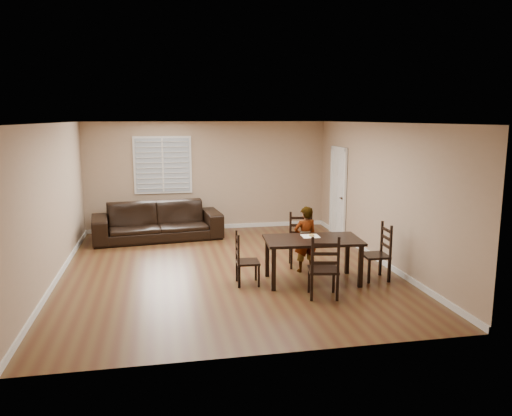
# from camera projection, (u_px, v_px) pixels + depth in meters

# --- Properties ---
(ground) EXTENTS (7.00, 7.00, 0.00)m
(ground) POSITION_uv_depth(u_px,v_px,m) (227.00, 269.00, 9.34)
(ground) COLOR brown
(ground) RESTS_ON ground
(room) EXTENTS (6.04, 7.04, 2.72)m
(room) POSITION_uv_depth(u_px,v_px,m) (227.00, 172.00, 9.19)
(room) COLOR tan
(room) RESTS_ON ground
(dining_table) EXTENTS (1.69, 1.03, 0.76)m
(dining_table) POSITION_uv_depth(u_px,v_px,m) (313.00, 244.00, 8.50)
(dining_table) COLOR black
(dining_table) RESTS_ON ground
(chair_near) EXTENTS (0.53, 0.51, 1.02)m
(chair_near) POSITION_uv_depth(u_px,v_px,m) (301.00, 241.00, 9.55)
(chair_near) COLOR black
(chair_near) RESTS_ON ground
(chair_far) EXTENTS (0.53, 0.50, 1.02)m
(chair_far) POSITION_uv_depth(u_px,v_px,m) (324.00, 271.00, 7.69)
(chair_far) COLOR black
(chair_far) RESTS_ON ground
(chair_left) EXTENTS (0.40, 0.42, 0.90)m
(chair_left) POSITION_uv_depth(u_px,v_px,m) (241.00, 261.00, 8.40)
(chair_left) COLOR black
(chair_left) RESTS_ON ground
(chair_right) EXTENTS (0.44, 0.46, 1.00)m
(chair_right) POSITION_uv_depth(u_px,v_px,m) (382.00, 254.00, 8.68)
(chair_right) COLOR black
(chair_right) RESTS_ON ground
(child) EXTENTS (0.48, 0.36, 1.22)m
(child) POSITION_uv_depth(u_px,v_px,m) (305.00, 239.00, 9.08)
(child) COLOR gray
(child) RESTS_ON ground
(napkin) EXTENTS (0.31, 0.31, 0.00)m
(napkin) POSITION_uv_depth(u_px,v_px,m) (310.00, 236.00, 8.66)
(napkin) COLOR white
(napkin) RESTS_ON dining_table
(donut) EXTENTS (0.10, 0.10, 0.04)m
(donut) POSITION_uv_depth(u_px,v_px,m) (312.00, 235.00, 8.66)
(donut) COLOR gold
(donut) RESTS_ON napkin
(sofa) EXTENTS (3.02, 1.46, 0.85)m
(sofa) POSITION_uv_depth(u_px,v_px,m) (158.00, 221.00, 11.56)
(sofa) COLOR black
(sofa) RESTS_ON ground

